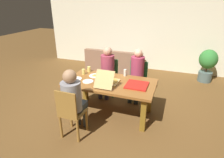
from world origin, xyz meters
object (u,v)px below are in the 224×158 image
person_1 (107,68)px  drinking_glass_0 (125,73)px  plate_0 (76,79)px  couch (114,63)px  pizza_box_1 (109,81)px  chair_1 (109,74)px  chair_0 (138,77)px  chair_2 (70,113)px  plate_1 (88,81)px  potted_plant (207,63)px  person_0 (137,71)px  pizza_box_0 (137,85)px  drinking_glass_1 (83,72)px  drinking_glass_2 (89,69)px  dining_table (110,87)px  person_2 (73,97)px  plate_2 (95,76)px

person_1 → drinking_glass_0: 0.68m
plate_0 → couch: (-0.04, 2.52, -0.46)m
pizza_box_1 → chair_1: bearing=110.3°
chair_0 → chair_2: chair_2 is taller
chair_2 → plate_1: size_ratio=4.28×
chair_2 → potted_plant: size_ratio=0.98×
chair_0 → drinking_glass_0: 0.66m
plate_0 → drinking_glass_0: 1.05m
chair_0 → plate_1: bearing=-125.4°
person_0 → plate_1: person_0 is taller
chair_1 → chair_2: chair_2 is taller
chair_0 → couch: (-1.12, 1.45, -0.22)m
person_1 → pizza_box_0: 1.20m
couch → drinking_glass_1: bearing=-88.5°
chair_2 → drinking_glass_0: (0.56, 1.35, 0.31)m
person_0 → drinking_glass_2: (-1.01, -0.45, 0.08)m
chair_0 → pizza_box_1: (-0.37, -1.04, 0.28)m
person_0 → potted_plant: person_0 is taller
pizza_box_1 → drinking_glass_1: pizza_box_1 is taller
dining_table → person_1: (-0.37, 0.78, 0.10)m
person_2 → pizza_box_1: person_2 is taller
pizza_box_1 → drinking_glass_0: pizza_box_1 is taller
couch → plate_1: bearing=-82.6°
chair_2 → potted_plant: potted_plant is taller
person_0 → person_2: size_ratio=0.99×
chair_0 → drinking_glass_2: 1.21m
couch → potted_plant: 2.84m
chair_0 → chair_1: 0.73m
dining_table → potted_plant: size_ratio=1.87×
person_0 → couch: size_ratio=0.70×
couch → potted_plant: bearing=3.0°
drinking_glass_0 → couch: bearing=115.3°
drinking_glass_2 → potted_plant: (2.72, 2.19, -0.24)m
chair_0 → drinking_glass_1: size_ratio=7.19×
pizza_box_0 → drinking_glass_2: drinking_glass_2 is taller
chair_2 → plate_0: chair_2 is taller
dining_table → person_2: 0.91m
chair_0 → person_2: 1.94m
plate_2 → chair_2: bearing=-87.7°
chair_1 → person_2: bearing=-90.0°
plate_2 → drinking_glass_1: (-0.28, 0.00, 0.05)m
person_0 → person_2: 1.80m
chair_0 → pizza_box_1: bearing=-109.3°
chair_1 → dining_table: bearing=-67.6°
plate_1 → drinking_glass_2: bearing=113.9°
drinking_glass_2 → chair_2: bearing=-77.9°
chair_2 → chair_1: bearing=90.0°
person_1 → plate_1: person_1 is taller
pizza_box_1 → chair_0: bearing=70.7°
potted_plant → drinking_glass_1: bearing=-139.3°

